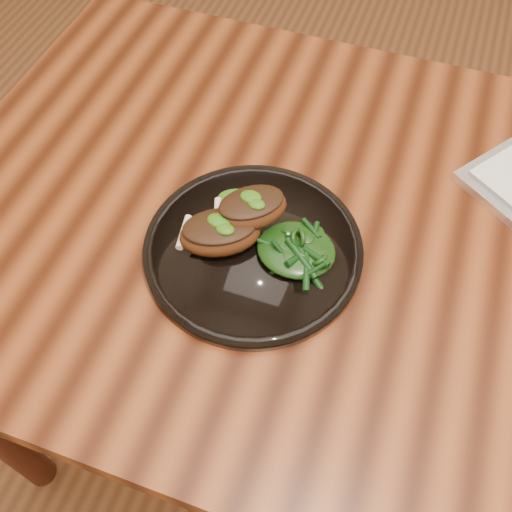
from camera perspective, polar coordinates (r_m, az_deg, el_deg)
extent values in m
plane|color=#553018|center=(1.47, 13.16, -17.46)|extent=(4.00, 4.00, 0.00)
cube|color=black|center=(0.82, 22.73, -1.84)|extent=(1.60, 0.80, 0.04)
cylinder|color=#37160C|center=(1.43, -10.91, 9.13)|extent=(0.06, 0.06, 0.71)
cylinder|color=black|center=(0.75, -0.29, 0.68)|extent=(0.29, 0.29, 0.02)
torus|color=black|center=(0.75, -0.29, 0.77)|extent=(0.29, 0.29, 0.01)
cylinder|color=black|center=(0.75, -0.29, 0.91)|extent=(0.19, 0.19, 0.00)
ellipsoid|color=#46210D|center=(0.73, -3.61, 2.22)|extent=(0.12, 0.11, 0.04)
ellipsoid|color=black|center=(0.72, -3.67, 2.99)|extent=(0.11, 0.10, 0.01)
cylinder|color=beige|center=(0.75, -7.20, 2.37)|extent=(0.02, 0.05, 0.01)
ellipsoid|color=#1A4907|center=(0.71, -3.70, 3.28)|extent=(0.03, 0.02, 0.01)
ellipsoid|color=#46210D|center=(0.73, -0.46, 4.69)|extent=(0.11, 0.11, 0.04)
ellipsoid|color=black|center=(0.72, -0.47, 5.42)|extent=(0.10, 0.10, 0.01)
cylinder|color=beige|center=(0.74, -3.87, 4.29)|extent=(0.02, 0.05, 0.01)
ellipsoid|color=#1A4907|center=(0.72, -0.47, 5.70)|extent=(0.03, 0.02, 0.01)
ellipsoid|color=#1A4907|center=(0.78, -1.27, 5.32)|extent=(0.08, 0.05, 0.00)
ellipsoid|color=black|center=(0.73, 4.04, 0.65)|extent=(0.10, 0.09, 0.02)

